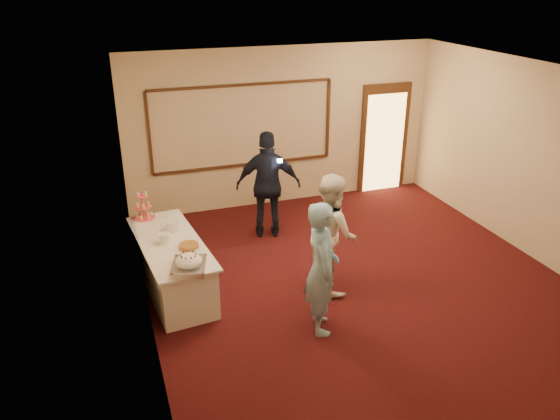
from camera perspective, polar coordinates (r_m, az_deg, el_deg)
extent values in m
plane|color=black|center=(8.07, 8.67, -8.11)|extent=(7.00, 7.00, 0.00)
cube|color=beige|center=(10.44, 0.37, 8.65)|extent=(6.00, 0.04, 3.00)
cube|color=beige|center=(6.60, -14.32, -1.36)|extent=(0.04, 7.00, 3.00)
cube|color=beige|center=(9.15, 26.29, 3.94)|extent=(0.04, 7.00, 3.00)
cube|color=white|center=(6.98, 10.21, 13.32)|extent=(6.00, 7.00, 0.04)
cube|color=#381E11|center=(10.37, -3.77, 4.74)|extent=(3.40, 0.04, 0.05)
cube|color=#381E11|center=(9.99, -4.00, 12.91)|extent=(3.40, 0.04, 0.05)
cube|color=#381E11|center=(9.87, -13.53, 7.70)|extent=(0.05, 0.04, 1.50)
cube|color=#381E11|center=(10.71, 5.04, 9.50)|extent=(0.05, 0.04, 1.50)
cube|color=#381E11|center=(11.38, 10.80, 7.42)|extent=(1.05, 0.06, 2.20)
cube|color=#FFBF66|center=(11.38, 10.83, 6.89)|extent=(0.85, 0.02, 2.00)
cube|color=silver|center=(7.93, -11.20, -5.81)|extent=(0.93, 2.07, 0.74)
cube|color=silver|center=(7.75, -11.42, -3.33)|extent=(1.04, 2.19, 0.03)
cube|color=silver|center=(6.99, -9.46, -5.97)|extent=(0.53, 0.60, 0.04)
ellipsoid|color=white|center=(6.94, -9.51, -5.27)|extent=(0.34, 0.34, 0.15)
cube|color=silver|center=(7.13, -8.81, -5.07)|extent=(0.09, 0.36, 0.01)
cylinder|color=#F14B58|center=(8.47, -14.14, 0.54)|extent=(0.02, 0.02, 0.43)
cylinder|color=#F14B58|center=(8.55, -14.00, -0.76)|extent=(0.32, 0.32, 0.01)
cylinder|color=#F14B58|center=(8.48, -14.11, 0.31)|extent=(0.25, 0.25, 0.01)
cylinder|color=#F14B58|center=(8.42, -14.23, 1.39)|extent=(0.17, 0.17, 0.01)
cylinder|color=white|center=(7.68, -11.99, -2.95)|extent=(0.16, 0.16, 0.13)
cylinder|color=white|center=(7.65, -12.04, -2.48)|extent=(0.17, 0.17, 0.01)
cylinder|color=white|center=(7.99, -11.16, -1.68)|extent=(0.19, 0.19, 0.16)
cylinder|color=white|center=(7.95, -11.21, -1.13)|extent=(0.20, 0.20, 0.01)
cylinder|color=white|center=(7.51, -9.49, -3.92)|extent=(0.31, 0.31, 0.01)
cylinder|color=brown|center=(7.49, -9.50, -3.71)|extent=(0.26, 0.26, 0.05)
imported|color=#88BCDF|center=(6.75, 4.39, -6.06)|extent=(0.55, 0.71, 1.75)
imported|color=white|center=(7.67, 5.36, -2.33)|extent=(0.66, 0.84, 1.72)
imported|color=black|center=(9.15, -1.22, 2.62)|extent=(1.16, 0.72, 1.85)
cube|color=white|center=(8.78, -0.02, 5.18)|extent=(0.08, 0.05, 0.05)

